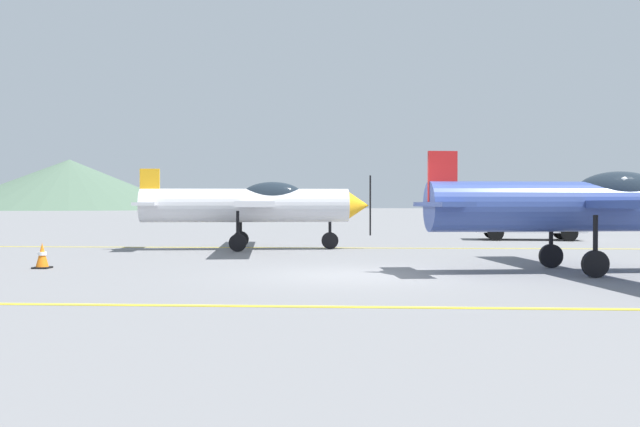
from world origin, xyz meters
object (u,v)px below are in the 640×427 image
object	(u,v)px
airplane_near	(594,205)
traffic_cone_front	(42,256)
car_sedan	(530,219)
airplane_mid	(254,204)

from	to	relation	value
airplane_near	traffic_cone_front	world-z (taller)	airplane_near
airplane_near	car_sedan	xyz separation A→B (m)	(1.84, 13.71, -0.63)
airplane_mid	car_sedan	distance (m)	12.30
airplane_mid	traffic_cone_front	xyz separation A→B (m)	(-3.85, -6.97, -1.18)
airplane_near	airplane_mid	bearing A→B (deg)	140.15
airplane_near	car_sedan	bearing A→B (deg)	82.36
car_sedan	airplane_mid	bearing A→B (deg)	-147.55
airplane_mid	traffic_cone_front	world-z (taller)	airplane_mid
airplane_near	traffic_cone_front	distance (m)	12.43
airplane_mid	traffic_cone_front	bearing A→B (deg)	-118.91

